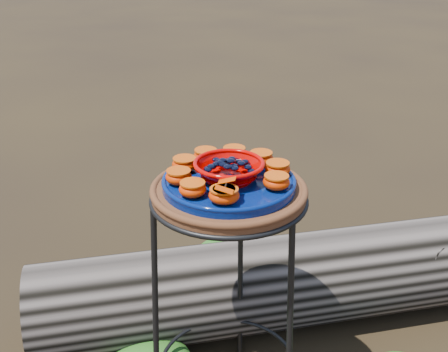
% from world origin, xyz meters
% --- Properties ---
extents(plant_stand, '(0.44, 0.44, 0.70)m').
position_xyz_m(plant_stand, '(0.00, 0.00, 0.35)').
color(plant_stand, black).
rests_on(plant_stand, ground).
extents(terracotta_saucer, '(0.39, 0.39, 0.03)m').
position_xyz_m(terracotta_saucer, '(0.00, 0.00, 0.72)').
color(terracotta_saucer, '#562F18').
rests_on(terracotta_saucer, plant_stand).
extents(cobalt_plate, '(0.33, 0.33, 0.02)m').
position_xyz_m(cobalt_plate, '(0.00, 0.00, 0.74)').
color(cobalt_plate, '#000D46').
rests_on(cobalt_plate, terracotta_saucer).
extents(red_bowl, '(0.17, 0.17, 0.05)m').
position_xyz_m(red_bowl, '(0.00, 0.00, 0.78)').
color(red_bowl, '#C20200').
rests_on(red_bowl, cobalt_plate).
extents(glass_gems, '(0.13, 0.13, 0.02)m').
position_xyz_m(glass_gems, '(0.00, 0.00, 0.81)').
color(glass_gems, black).
rests_on(glass_gems, red_bowl).
extents(orange_half_0, '(0.06, 0.06, 0.04)m').
position_xyz_m(orange_half_0, '(0.01, -0.12, 0.77)').
color(orange_half_0, '#C91000').
rests_on(orange_half_0, cobalt_plate).
extents(orange_half_1, '(0.06, 0.06, 0.04)m').
position_xyz_m(orange_half_1, '(0.12, -0.03, 0.77)').
color(orange_half_1, '#C91000').
rests_on(orange_half_1, cobalt_plate).
extents(orange_half_2, '(0.06, 0.06, 0.04)m').
position_xyz_m(orange_half_2, '(0.12, 0.05, 0.77)').
color(orange_half_2, '#C91000').
rests_on(orange_half_2, cobalt_plate).
extents(orange_half_3, '(0.06, 0.06, 0.04)m').
position_xyz_m(orange_half_3, '(0.07, 0.11, 0.77)').
color(orange_half_3, '#C91000').
rests_on(orange_half_3, cobalt_plate).
extents(orange_half_4, '(0.06, 0.06, 0.04)m').
position_xyz_m(orange_half_4, '(-0.01, 0.12, 0.77)').
color(orange_half_4, '#C91000').
rests_on(orange_half_4, cobalt_plate).
extents(orange_half_5, '(0.06, 0.06, 0.04)m').
position_xyz_m(orange_half_5, '(-0.08, 0.10, 0.77)').
color(orange_half_5, '#C91000').
rests_on(orange_half_5, cobalt_plate).
extents(orange_half_6, '(0.06, 0.06, 0.04)m').
position_xyz_m(orange_half_6, '(-0.12, 0.03, 0.77)').
color(orange_half_6, '#C91000').
rests_on(orange_half_6, cobalt_plate).
extents(orange_half_7, '(0.06, 0.06, 0.04)m').
position_xyz_m(orange_half_7, '(-0.12, -0.05, 0.77)').
color(orange_half_7, '#C91000').
rests_on(orange_half_7, cobalt_plate).
extents(orange_half_8, '(0.06, 0.06, 0.04)m').
position_xyz_m(orange_half_8, '(-0.07, -0.11, 0.77)').
color(orange_half_8, '#C91000').
rests_on(orange_half_8, cobalt_plate).
extents(orange_half_9, '(0.06, 0.06, 0.04)m').
position_xyz_m(orange_half_9, '(0.01, -0.12, 0.77)').
color(orange_half_9, '#C91000').
rests_on(orange_half_9, cobalt_plate).
extents(butterfly, '(0.09, 0.06, 0.02)m').
position_xyz_m(butterfly, '(0.01, -0.12, 0.80)').
color(butterfly, '#D53700').
rests_on(butterfly, orange_half_0).
extents(driftwood_log, '(1.81, 1.13, 0.33)m').
position_xyz_m(driftwood_log, '(0.14, 0.43, 0.17)').
color(driftwood_log, black).
rests_on(driftwood_log, ground).
extents(foliage_back, '(0.34, 0.34, 0.17)m').
position_xyz_m(foliage_back, '(-0.10, 0.64, 0.09)').
color(foliage_back, '#29651D').
rests_on(foliage_back, ground).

